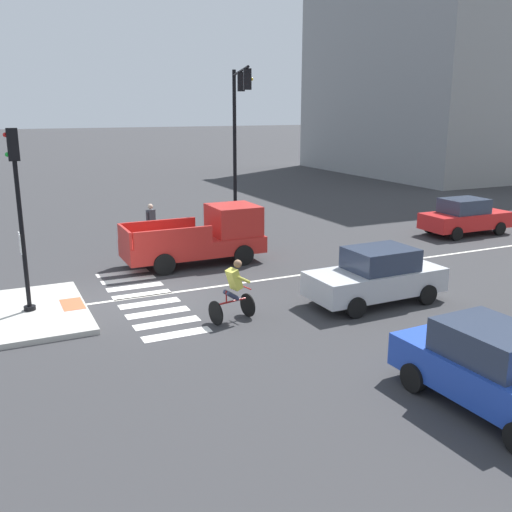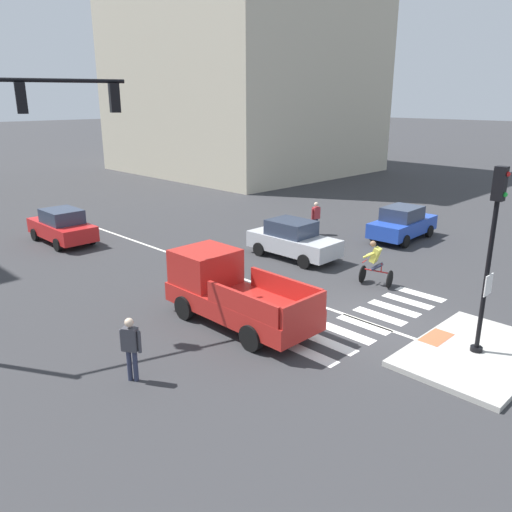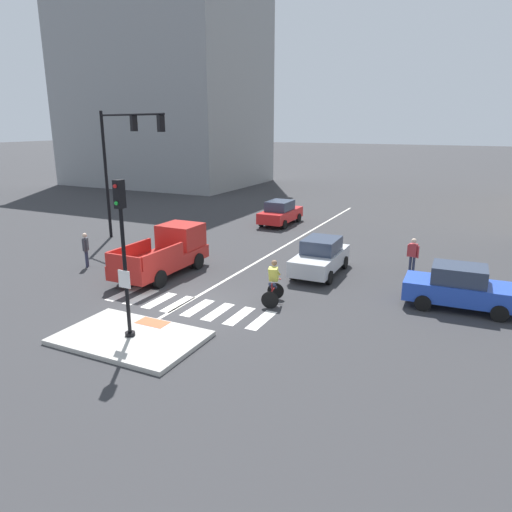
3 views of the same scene
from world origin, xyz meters
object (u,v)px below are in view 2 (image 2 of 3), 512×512
Objects in this scene: cyclist at (375,262)px; pedestrian_waiting_far_side at (316,215)px; car_silver_eastbound_mid at (293,240)px; pickup_truck_red_westbound_near at (229,291)px; car_red_westbound_distant at (62,226)px; pedestrian_at_curb_left at (131,344)px; car_blue_cross_right at (402,223)px; signal_pole at (491,245)px.

pedestrian_waiting_far_side is at bearing 55.68° from cyclist.
pickup_truck_red_westbound_near is (-6.37, -2.96, 0.17)m from car_silver_eastbound_mid.
car_red_westbound_distant is 14.01m from pedestrian_at_curb_left.
pedestrian_at_curb_left is (-10.02, 0.47, 0.11)m from cyclist.
car_blue_cross_right is 16.45m from car_red_westbound_distant.
signal_pole is 7.47m from pickup_truck_red_westbound_near.
car_silver_eastbound_mid is at bearing 84.60° from cyclist.
cyclist is at bearing -95.40° from car_silver_eastbound_mid.
signal_pole is at bearing -81.47° from car_red_westbound_distant.
pedestrian_waiting_far_side is at bearing 25.24° from car_silver_eastbound_mid.
cyclist reaches higher than pedestrian_at_curb_left.
pedestrian_at_curb_left reaches higher than car_red_westbound_distant.
car_red_westbound_distant is 12.35m from pickup_truck_red_westbound_near.
pickup_truck_red_westbound_near is 3.06× the size of pedestrian_waiting_far_side.
pedestrian_waiting_far_side is (7.00, 11.17, -2.14)m from signal_pole.
pedestrian_waiting_far_side is at bearing 25.06° from pickup_truck_red_westbound_near.
signal_pole is 2.95× the size of cyclist.
signal_pole reaches higher than cyclist.
car_red_westbound_distant is 2.45× the size of cyclist.
pedestrian_at_curb_left is at bearing -159.45° from car_silver_eastbound_mid.
car_red_westbound_distant is 2.46× the size of pedestrian_at_curb_left.
signal_pole is 6.14m from cyclist.
signal_pole is 10.17m from car_silver_eastbound_mid.
car_red_westbound_distant is (-12.07, 11.18, 0.00)m from car_blue_cross_right.
pickup_truck_red_westbound_near reaches higher than cyclist.
pedestrian_at_curb_left is at bearing -172.71° from car_blue_cross_right.
signal_pole is at bearing -119.13° from cyclist.
car_blue_cross_right is 6.33m from car_silver_eastbound_mid.
cyclist reaches higher than car_blue_cross_right.
car_silver_eastbound_mid is at bearing 163.46° from car_blue_cross_right.
car_silver_eastbound_mid is at bearing 71.17° from signal_pole.
car_blue_cross_right is 1.01× the size of car_red_westbound_distant.
car_silver_eastbound_mid is (3.20, 9.37, -2.32)m from signal_pole.
signal_pole is 2.96× the size of pedestrian_waiting_far_side.
car_silver_eastbound_mid is 1.00× the size of car_red_westbound_distant.
cyclist is 7.48m from pedestrian_waiting_far_side.
pedestrian_waiting_far_side is (9.81, -7.59, 0.17)m from car_red_westbound_distant.
car_blue_cross_right is 2.50× the size of pedestrian_at_curb_left.
pickup_truck_red_westbound_near reaches higher than pedestrian_at_curb_left.
signal_pole reaches higher than car_silver_eastbound_mid.
car_blue_cross_right is 0.82× the size of pickup_truck_red_westbound_near.
pedestrian_waiting_far_side is (14.24, 5.70, 0.00)m from pedestrian_at_curb_left.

